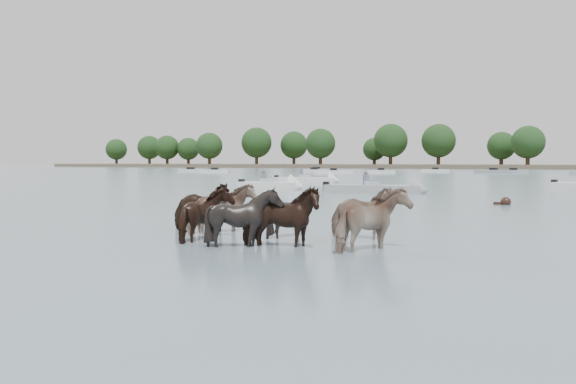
% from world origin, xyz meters
% --- Properties ---
extents(ground, '(400.00, 400.00, 0.00)m').
position_xyz_m(ground, '(0.00, 0.00, 0.00)').
color(ground, '#495C69').
rests_on(ground, ground).
extents(shoreline, '(160.00, 30.00, 1.00)m').
position_xyz_m(shoreline, '(-70.00, 150.00, 0.50)').
color(shoreline, '#4C4233').
rests_on(shoreline, ground).
extents(pony_herd, '(6.86, 3.66, 1.52)m').
position_xyz_m(pony_herd, '(-0.59, 0.75, 0.56)').
color(pony_herd, black).
rests_on(pony_herd, ground).
extents(swimming_pony, '(0.72, 0.44, 0.44)m').
position_xyz_m(swimming_pony, '(3.43, 15.26, 0.10)').
color(swimming_pony, black).
rests_on(swimming_pony, ground).
extents(motorboat_a, '(4.74, 1.95, 1.92)m').
position_xyz_m(motorboat_a, '(-11.62, 23.84, 0.23)').
color(motorboat_a, silver).
rests_on(motorboat_a, ground).
extents(motorboat_b, '(6.28, 2.57, 1.92)m').
position_xyz_m(motorboat_b, '(-3.72, 22.07, 0.22)').
color(motorboat_b, gray).
rests_on(motorboat_b, ground).
extents(motorboat_f, '(5.88, 2.74, 1.92)m').
position_xyz_m(motorboat_f, '(-14.00, 35.82, 0.23)').
color(motorboat_f, silver).
rests_on(motorboat_f, ground).
extents(distant_flotilla, '(106.37, 27.06, 0.93)m').
position_xyz_m(distant_flotilla, '(0.60, 77.41, 0.26)').
color(distant_flotilla, silver).
rests_on(distant_flotilla, ground).
extents(treeline, '(148.26, 22.16, 12.33)m').
position_xyz_m(treeline, '(-68.56, 150.27, 6.79)').
color(treeline, '#382619').
rests_on(treeline, ground).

